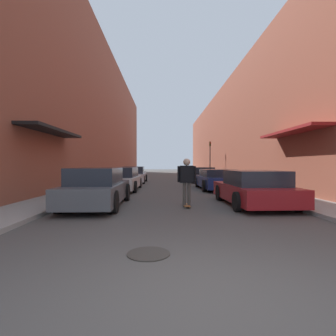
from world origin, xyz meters
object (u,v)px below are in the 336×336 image
(parked_car_left_2, at_px, (134,175))
(parked_car_right_2, at_px, (202,175))
(parked_car_right_1, at_px, (217,179))
(parked_car_left_0, at_px, (97,188))
(parked_car_right_0, at_px, (254,189))
(skateboarder, at_px, (187,177))
(manhole_cover, at_px, (149,254))
(traffic_light, at_px, (210,155))
(parked_car_left_1, at_px, (121,179))

(parked_car_left_2, xyz_separation_m, parked_car_right_2, (5.52, 0.61, -0.01))
(parked_car_right_1, height_order, parked_car_right_2, parked_car_right_2)
(parked_car_left_0, bearing_deg, parked_car_right_1, 48.40)
(parked_car_left_0, height_order, parked_car_right_0, parked_car_left_0)
(parked_car_right_1, xyz_separation_m, skateboarder, (-2.34, -6.30, 0.45))
(parked_car_left_0, height_order, manhole_cover, parked_car_left_0)
(parked_car_left_0, bearing_deg, manhole_cover, -67.28)
(parked_car_right_2, bearing_deg, parked_car_left_0, -113.99)
(parked_car_right_0, bearing_deg, traffic_light, 84.74)
(parked_car_right_2, height_order, skateboarder, skateboarder)
(parked_car_left_1, bearing_deg, skateboarder, -61.27)
(parked_car_left_0, distance_m, skateboarder, 3.13)
(parked_car_right_1, bearing_deg, parked_car_left_0, -131.60)
(skateboarder, xyz_separation_m, traffic_light, (4.02, 17.67, 1.35))
(traffic_light, bearing_deg, parked_car_right_1, -98.43)
(parked_car_right_0, relative_size, skateboarder, 2.52)
(parked_car_left_0, xyz_separation_m, skateboarder, (3.10, -0.18, 0.38))
(parked_car_right_1, xyz_separation_m, manhole_cover, (-3.40, -11.01, -0.57))
(parked_car_left_2, xyz_separation_m, parked_car_right_0, (5.54, -11.65, -0.02))
(parked_car_right_0, relative_size, manhole_cover, 6.00)
(parked_car_left_2, bearing_deg, parked_car_right_1, -45.92)
(parked_car_left_1, height_order, parked_car_left_2, parked_car_left_1)
(parked_car_right_2, bearing_deg, parked_car_right_1, -90.61)
(parked_car_left_2, xyz_separation_m, parked_car_right_1, (5.46, -5.64, -0.04))
(parked_car_right_1, distance_m, parked_car_right_2, 6.25)
(manhole_cover, bearing_deg, parked_car_left_0, 112.72)
(skateboarder, height_order, traffic_light, traffic_light)
(parked_car_left_2, bearing_deg, manhole_cover, -82.94)
(parked_car_right_1, bearing_deg, parked_car_right_0, -89.20)
(parked_car_left_1, relative_size, parked_car_left_2, 1.01)
(parked_car_left_1, height_order, traffic_light, traffic_light)
(parked_car_right_0, distance_m, parked_car_right_2, 12.27)
(parked_car_left_1, xyz_separation_m, parked_car_right_1, (5.53, 0.48, -0.04))
(parked_car_left_2, bearing_deg, parked_car_right_0, -64.57)
(parked_car_left_0, distance_m, parked_car_right_2, 13.55)
(parked_car_right_2, bearing_deg, skateboarder, -100.85)
(parked_car_right_0, distance_m, skateboarder, 2.48)
(skateboarder, distance_m, traffic_light, 18.17)
(parked_car_left_2, height_order, traffic_light, traffic_light)
(parked_car_left_0, distance_m, traffic_light, 18.96)
(parked_car_left_0, distance_m, manhole_cover, 5.33)
(parked_car_right_0, xyz_separation_m, manhole_cover, (-3.48, -4.99, -0.59))
(parked_car_left_0, bearing_deg, parked_car_left_2, 90.08)
(parked_car_left_2, distance_m, manhole_cover, 16.78)
(manhole_cover, relative_size, traffic_light, 0.19)
(parked_car_right_2, bearing_deg, parked_car_left_2, -173.65)
(parked_car_left_0, relative_size, parked_car_left_2, 0.96)
(parked_car_left_1, bearing_deg, parked_car_right_2, 50.22)
(parked_car_left_2, bearing_deg, parked_car_left_1, -90.70)
(parked_car_right_0, xyz_separation_m, traffic_light, (1.60, 17.38, 1.77))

